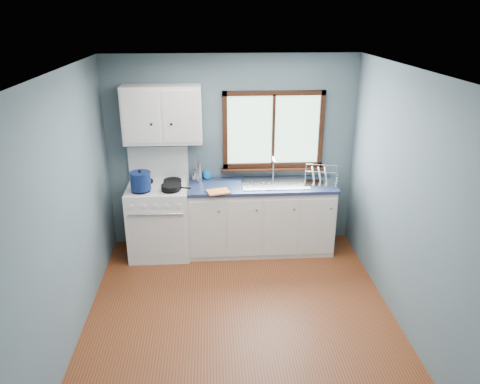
{
  "coord_description": "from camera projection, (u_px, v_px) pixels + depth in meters",
  "views": [
    {
      "loc": [
        -0.27,
        -4.05,
        2.98
      ],
      "look_at": [
        0.05,
        0.9,
        1.05
      ],
      "focal_mm": 35.0,
      "sensor_mm": 36.0,
      "label": 1
    }
  ],
  "objects": [
    {
      "name": "floor",
      "position": [
        241.0,
        318.0,
        4.87
      ],
      "size": [
        3.2,
        3.6,
        0.02
      ],
      "primitive_type": "cube",
      "color": "brown",
      "rests_on": "ground"
    },
    {
      "name": "base_cabinets",
      "position": [
        260.0,
        221.0,
        6.12
      ],
      "size": [
        1.85,
        0.6,
        0.88
      ],
      "color": "silver",
      "rests_on": "floor"
    },
    {
      "name": "countertop",
      "position": [
        261.0,
        186.0,
        5.94
      ],
      "size": [
        1.89,
        0.64,
        0.04
      ],
      "primitive_type": "cube",
      "color": "#1A2542",
      "rests_on": "base_cabinets"
    },
    {
      "name": "stockpot",
      "position": [
        141.0,
        181.0,
        5.61
      ],
      "size": [
        0.34,
        0.34,
        0.25
      ],
      "rotation": [
        0.0,
        0.0,
        -0.43
      ],
      "color": "#0F1F50",
      "rests_on": "gas_range"
    },
    {
      "name": "utensil_crock",
      "position": [
        197.0,
        175.0,
        6.04
      ],
      "size": [
        0.12,
        0.12,
        0.36
      ],
      "rotation": [
        0.0,
        0.0,
        0.08
      ],
      "color": "silver",
      "rests_on": "countertop"
    },
    {
      "name": "wall_front",
      "position": [
        261.0,
        329.0,
        2.73
      ],
      "size": [
        3.2,
        0.02,
        2.5
      ],
      "primitive_type": "cube",
      "color": "slate",
      "rests_on": "ground"
    },
    {
      "name": "soap_bottle",
      "position": [
        208.0,
        170.0,
        6.04
      ],
      "size": [
        0.13,
        0.13,
        0.28
      ],
      "primitive_type": "imported",
      "rotation": [
        0.0,
        0.0,
        0.24
      ],
      "color": "blue",
      "rests_on": "countertop"
    },
    {
      "name": "wall_back",
      "position": [
        232.0,
        153.0,
        6.09
      ],
      "size": [
        3.2,
        0.02,
        2.5
      ],
      "primitive_type": "cube",
      "color": "slate",
      "rests_on": "ground"
    },
    {
      "name": "upper_cabinets",
      "position": [
        162.0,
        115.0,
        5.67
      ],
      "size": [
        0.95,
        0.35,
        0.7
      ],
      "color": "silver",
      "rests_on": "wall_back"
    },
    {
      "name": "wall_right",
      "position": [
        407.0,
        203.0,
        4.5
      ],
      "size": [
        0.02,
        3.6,
        2.5
      ],
      "primitive_type": "cube",
      "color": "slate",
      "rests_on": "ground"
    },
    {
      "name": "dish_rack",
      "position": [
        320.0,
        179.0,
        5.95
      ],
      "size": [
        0.47,
        0.4,
        0.22
      ],
      "rotation": [
        0.0,
        0.0,
        -0.23
      ],
      "color": "silver",
      "rests_on": "countertop"
    },
    {
      "name": "skillet",
      "position": [
        172.0,
        187.0,
        5.67
      ],
      "size": [
        0.4,
        0.31,
        0.05
      ],
      "rotation": [
        0.0,
        0.0,
        -0.3
      ],
      "color": "black",
      "rests_on": "gas_range"
    },
    {
      "name": "wall_left",
      "position": [
        67.0,
        211.0,
        4.31
      ],
      "size": [
        0.02,
        3.6,
        2.5
      ],
      "primitive_type": "cube",
      "color": "slate",
      "rests_on": "ground"
    },
    {
      "name": "window",
      "position": [
        273.0,
        136.0,
        6.0
      ],
      "size": [
        1.36,
        0.1,
        1.03
      ],
      "color": "#9EC6A8",
      "rests_on": "wall_back"
    },
    {
      "name": "thermos",
      "position": [
        199.0,
        172.0,
        5.93
      ],
      "size": [
        0.08,
        0.08,
        0.28
      ],
      "primitive_type": "cylinder",
      "rotation": [
        0.0,
        0.0,
        0.26
      ],
      "color": "silver",
      "rests_on": "countertop"
    },
    {
      "name": "sink",
      "position": [
        275.0,
        188.0,
        5.97
      ],
      "size": [
        0.84,
        0.46,
        0.44
      ],
      "color": "silver",
      "rests_on": "countertop"
    },
    {
      "name": "ceiling",
      "position": [
        241.0,
        70.0,
        3.95
      ],
      "size": [
        3.2,
        3.6,
        0.02
      ],
      "primitive_type": "cube",
      "color": "white",
      "rests_on": "wall_back"
    },
    {
      "name": "dish_towel",
      "position": [
        218.0,
        192.0,
        5.66
      ],
      "size": [
        0.3,
        0.25,
        0.02
      ],
      "primitive_type": "cube",
      "rotation": [
        0.0,
        0.0,
        0.25
      ],
      "color": "orange",
      "rests_on": "countertop"
    },
    {
      "name": "gas_range",
      "position": [
        159.0,
        218.0,
        5.99
      ],
      "size": [
        0.76,
        0.69,
        1.36
      ],
      "color": "white",
      "rests_on": "floor"
    }
  ]
}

